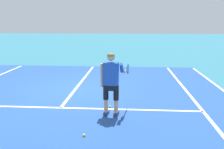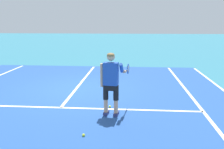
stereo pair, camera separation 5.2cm
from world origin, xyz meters
TOP-DOWN VIEW (x-y plane):
  - ground_plane at (0.00, 0.00)m, footprint 80.00×80.00m
  - court_inner_surface at (0.00, -0.80)m, footprint 10.98×10.69m
  - line_service at (0.00, -2.06)m, footprint 8.23×0.10m
  - line_centre_service at (0.00, 1.14)m, footprint 0.10×6.40m
  - line_singles_right at (4.12, -0.80)m, footprint 0.10×10.29m
  - tennis_player at (1.54, -2.49)m, footprint 0.76×1.08m
  - tennis_ball_near_feet at (1.45, -1.94)m, footprint 0.07×0.07m
  - tennis_ball_by_baseline at (1.02, -3.77)m, footprint 0.07×0.07m

SIDE VIEW (x-z plane):
  - ground_plane at x=0.00m, z-range 0.00..0.00m
  - court_inner_surface at x=0.00m, z-range 0.00..0.00m
  - line_service at x=0.00m, z-range 0.00..0.01m
  - line_centre_service at x=0.00m, z-range 0.00..0.01m
  - line_singles_right at x=4.12m, z-range 0.00..0.01m
  - tennis_ball_near_feet at x=1.45m, z-range 0.00..0.07m
  - tennis_ball_by_baseline at x=1.02m, z-range 0.00..0.07m
  - tennis_player at x=1.54m, z-range 0.13..1.85m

